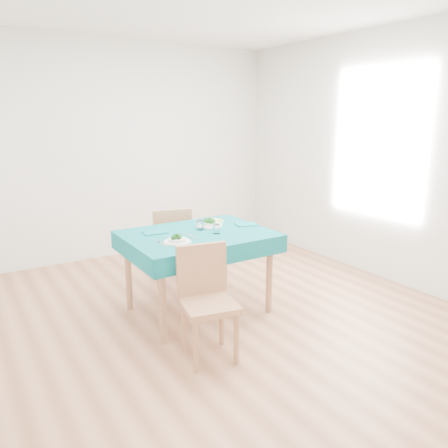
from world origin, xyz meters
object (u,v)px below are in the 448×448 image
chair_far (170,237)px  bowl_near (177,238)px  table (198,272)px  chair_near (209,297)px  side_plate (214,221)px  bowl_far (210,222)px

chair_far → bowl_near: chair_far is taller
table → bowl_near: size_ratio=5.65×
chair_near → side_plate: (0.68, 1.06, 0.28)m
bowl_near → side_plate: 0.80m
chair_far → bowl_far: (0.12, -0.65, 0.29)m
chair_far → bowl_near: bearing=82.1°
table → bowl_near: bearing=-148.4°
chair_near → bowl_far: (0.55, 0.92, 0.31)m
table → bowl_far: bearing=35.8°
chair_near → chair_far: size_ratio=0.96×
chair_near → side_plate: size_ratio=4.90×
chair_near → side_plate: 1.29m
bowl_near → table: bearing=31.6°
table → chair_near: size_ratio=1.31×
chair_near → bowl_far: chair_near is taller
chair_near → bowl_far: bearing=70.7°
table → chair_near: (-0.33, -0.76, 0.11)m
bowl_near → bowl_far: (0.51, 0.34, 0.00)m
table → side_plate: 0.60m
table → chair_far: bearing=83.0°
side_plate → bowl_near: bearing=-143.3°
chair_near → side_plate: bearing=69.0°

